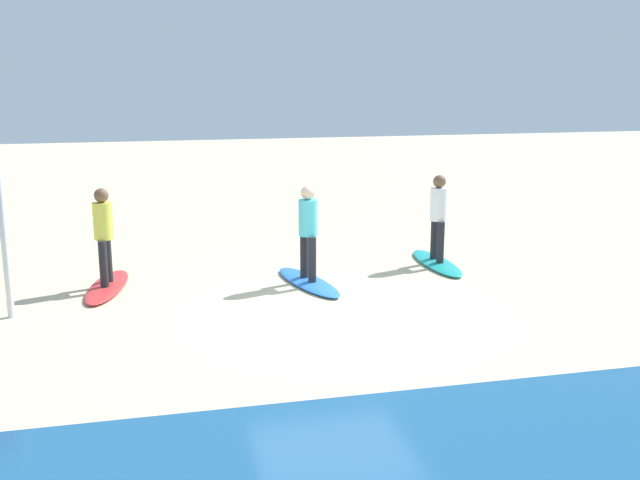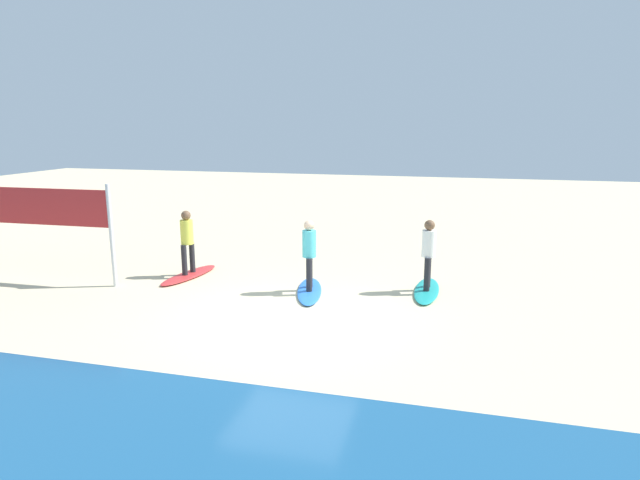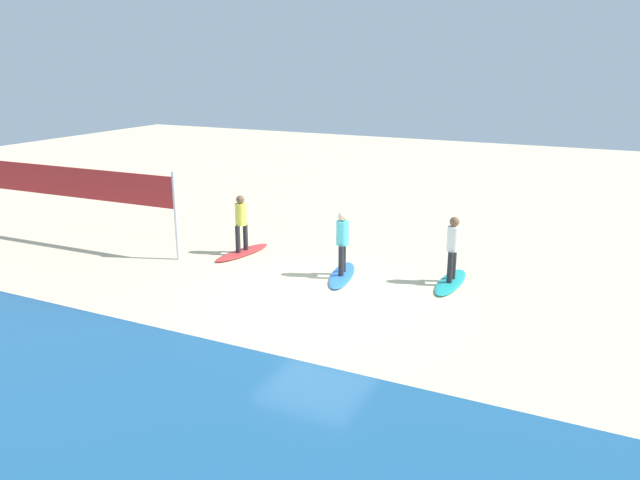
{
  "view_description": "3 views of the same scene",
  "coord_description": "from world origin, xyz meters",
  "views": [
    {
      "loc": [
        2.7,
        10.38,
        3.6
      ],
      "look_at": [
        -0.01,
        -1.06,
        0.92
      ],
      "focal_mm": 41.42,
      "sensor_mm": 36.0,
      "label": 1
    },
    {
      "loc": [
        -3.16,
        9.87,
        3.91
      ],
      "look_at": [
        -0.13,
        -1.91,
        1.22
      ],
      "focal_mm": 29.94,
      "sensor_mm": 36.0,
      "label": 2
    },
    {
      "loc": [
        -5.88,
        12.0,
        5.41
      ],
      "look_at": [
        0.38,
        -1.0,
        1.12
      ],
      "focal_mm": 34.23,
      "sensor_mm": 36.0,
      "label": 3
    }
  ],
  "objects": [
    {
      "name": "surfer_teal",
      "position": [
        -2.61,
        -2.36,
        1.04
      ],
      "size": [
        0.32,
        0.46,
        1.64
      ],
      "color": "#232328",
      "rests_on": "surfboard_teal"
    },
    {
      "name": "surfboard_red",
      "position": [
        3.44,
        -2.16,
        0.04
      ],
      "size": [
        0.92,
        2.17,
        0.09
      ],
      "primitive_type": "ellipsoid",
      "rotation": [
        0.0,
        0.0,
        1.39
      ],
      "color": "red",
      "rests_on": "ground"
    },
    {
      "name": "surfer_blue",
      "position": [
        0.06,
        -1.64,
        1.04
      ],
      "size": [
        0.32,
        0.45,
        1.64
      ],
      "color": "#232328",
      "rests_on": "surfboard_blue"
    },
    {
      "name": "surfboard_teal",
      "position": [
        -2.61,
        -2.36,
        0.04
      ],
      "size": [
        0.58,
        2.11,
        0.09
      ],
      "primitive_type": "ellipsoid",
      "rotation": [
        0.0,
        0.0,
        1.56
      ],
      "color": "teal",
      "rests_on": "ground"
    },
    {
      "name": "surfer_red",
      "position": [
        3.44,
        -2.16,
        1.04
      ],
      "size": [
        0.32,
        0.45,
        1.64
      ],
      "color": "#232328",
      "rests_on": "surfboard_red"
    },
    {
      "name": "surfboard_blue",
      "position": [
        0.06,
        -1.64,
        0.04
      ],
      "size": [
        1.04,
        2.17,
        0.09
      ],
      "primitive_type": "ellipsoid",
      "rotation": [
        0.0,
        0.0,
        1.81
      ],
      "color": "blue",
      "rests_on": "ground"
    },
    {
      "name": "ground_plane",
      "position": [
        0.0,
        0.0,
        0.0
      ],
      "size": [
        60.0,
        60.0,
        0.0
      ],
      "primitive_type": "plane",
      "color": "beige"
    }
  ]
}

